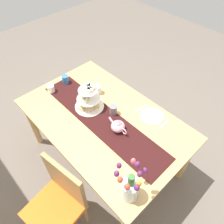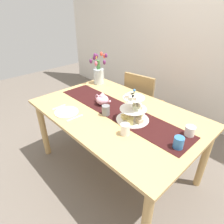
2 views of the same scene
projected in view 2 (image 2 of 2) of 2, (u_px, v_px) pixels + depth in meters
The scene contains 15 objects.
ground_plane at pixel (115, 167), 2.27m from camera, with size 8.00×8.00×0.00m, color #6B6056.
room_wall_rear at pixel (203, 35), 2.59m from camera, with size 6.00×0.08×2.60m, color silver.
dining_table at pixel (116, 120), 1.94m from camera, with size 1.69×1.06×0.75m.
chair_left at pixel (142, 101), 2.64m from camera, with size 0.48×0.48×0.91m.
table_runner at pixel (118, 110), 1.91m from camera, with size 1.53×0.33×0.00m, color black.
tiered_cake_stand at pixel (133, 111), 1.71m from camera, with size 0.30×0.30×0.30m.
teapot at pixel (102, 99), 1.99m from camera, with size 0.24×0.13×0.14m.
tulip_vase at pixel (99, 73), 2.48m from camera, with size 0.23×0.22×0.40m.
cream_jug at pixel (190, 131), 1.54m from camera, with size 0.08×0.08×0.09m, color white.
dinner_plate_left at pixel (67, 112), 1.87m from camera, with size 0.23×0.23×0.01m, color white.
fork_left at pixel (59, 107), 1.96m from camera, with size 0.02×0.15×0.01m, color silver.
knife_left at pixel (75, 118), 1.78m from camera, with size 0.01×0.17×0.01m, color silver.
mug_grey at pixel (106, 110), 1.81m from camera, with size 0.08×0.08×0.10m, color slate.
mug_white_text at pixel (125, 129), 1.55m from camera, with size 0.08×0.08×0.10m, color white.
mug_orange at pixel (179, 143), 1.40m from camera, with size 0.08×0.08×0.10m, color #3370B7.
Camera 2 is at (1.16, -1.16, 1.70)m, focal length 30.71 mm.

